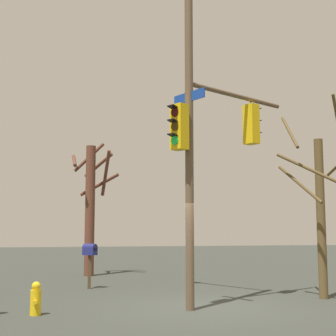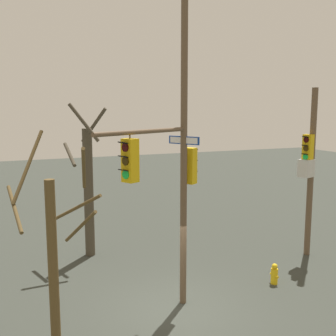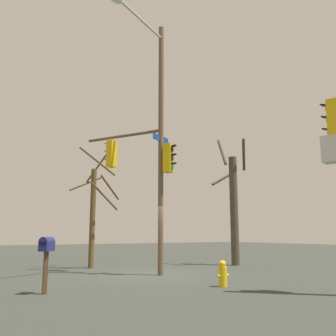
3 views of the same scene
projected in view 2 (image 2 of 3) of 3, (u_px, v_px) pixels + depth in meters
name	position (u px, v px, depth m)	size (l,w,h in m)	color
ground_plane	(175.00, 309.00, 12.06)	(80.00, 80.00, 0.00)	#343730
main_signal_pole_assembly	(182.00, 137.00, 11.23)	(3.54, 4.96, 9.79)	brown
secondary_pole_assembly	(309.00, 168.00, 15.99)	(0.62, 0.85, 6.88)	brown
fire_hydrant	(274.00, 274.00, 13.76)	(0.38, 0.24, 0.73)	yellow
bare_tree_across_street	(88.00, 187.00, 16.14)	(1.69, 1.72, 6.27)	#453D2F
bare_tree_corner	(54.00, 254.00, 9.55)	(2.19, 2.15, 5.51)	brown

